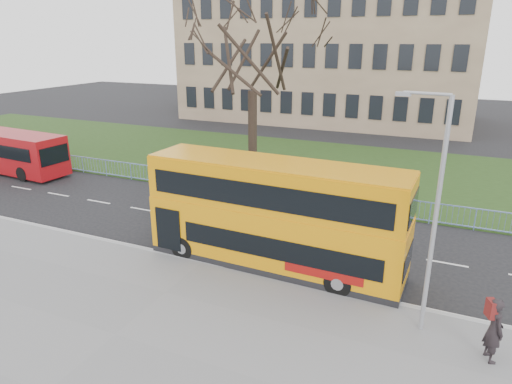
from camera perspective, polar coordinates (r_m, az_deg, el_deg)
ground at (r=19.88m, az=-4.43°, el=-7.06°), size 120.00×120.00×0.00m
pavement at (r=15.09m, az=-17.15°, el=-16.83°), size 80.00×10.50×0.12m
kerb at (r=18.65m, az=-6.71°, el=-8.73°), size 80.00×0.20×0.14m
grass_verge at (r=32.37m, az=7.59°, el=3.19°), size 80.00×15.40×0.08m
guard_railing at (r=25.23m, az=2.61°, el=0.04°), size 40.00×0.12×1.10m
bare_tree at (r=28.27m, az=-0.46°, el=14.66°), size 9.15×9.15×13.07m
civic_building at (r=52.52m, az=9.25°, el=16.74°), size 30.00×15.00×14.00m
yellow_bus at (r=17.51m, az=2.31°, el=-2.63°), size 10.11×2.71×4.21m
red_bus at (r=35.34m, az=-29.11°, el=4.63°), size 10.43×3.08×2.71m
pedestrian at (r=14.53m, az=27.61°, el=-15.02°), size 0.70×0.82×1.90m
street_lamp at (r=13.82m, az=21.29°, el=-2.01°), size 1.51×0.30×7.15m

